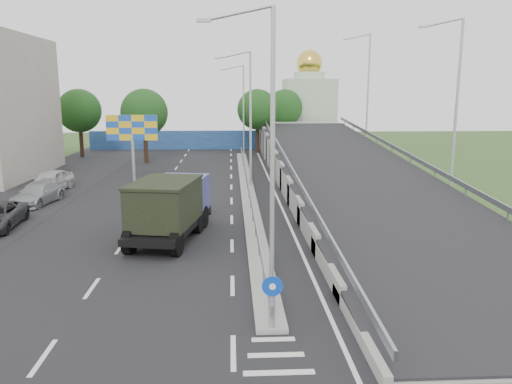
{
  "coord_description": "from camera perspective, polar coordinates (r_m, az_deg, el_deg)",
  "views": [
    {
      "loc": [
        -1.21,
        -11.99,
        7.31
      ],
      "look_at": [
        0.07,
        13.26,
        2.2
      ],
      "focal_mm": 35.0,
      "sensor_mm": 36.0,
      "label": 1
    }
  ],
  "objects": [
    {
      "name": "road_surface",
      "position": [
        32.86,
        -5.95,
        -1.49
      ],
      "size": [
        26.0,
        90.0,
        0.04
      ],
      "primitive_type": "cube",
      "color": "black",
      "rests_on": "ground"
    },
    {
      "name": "billboard",
      "position": [
        40.86,
        -13.98,
        6.71
      ],
      "size": [
        4.0,
        0.24,
        5.5
      ],
      "color": "#B2B5B7",
      "rests_on": "ground"
    },
    {
      "name": "lamp_post_far",
      "position": [
        58.02,
        -1.63,
        9.94
      ],
      "size": [
        2.74,
        0.18,
        10.08
      ],
      "color": "#B2B5B7",
      "rests_on": "median"
    },
    {
      "name": "blue_wall",
      "position": [
        64.34,
        -5.41,
        5.93
      ],
      "size": [
        30.0,
        0.5,
        2.4
      ],
      "primitive_type": "cube",
      "color": "navy",
      "rests_on": "ground"
    },
    {
      "name": "dump_truck",
      "position": [
        25.36,
        -9.75,
        -1.47
      ],
      "size": [
        3.83,
        7.41,
        3.11
      ],
      "rotation": [
        0.0,
        0.0,
        -0.19
      ],
      "color": "black",
      "rests_on": "ground"
    },
    {
      "name": "median_guardrail",
      "position": [
        36.6,
        -0.96,
        1.1
      ],
      "size": [
        0.09,
        44.0,
        0.71
      ],
      "color": "gray",
      "rests_on": "median"
    },
    {
      "name": "parking_strip",
      "position": [
        35.99,
        -27.1,
        -1.57
      ],
      "size": [
        8.0,
        90.0,
        0.05
      ],
      "primitive_type": "cube",
      "color": "black",
      "rests_on": "ground"
    },
    {
      "name": "overpass_ramp",
      "position": [
        37.44,
        10.59,
        2.69
      ],
      "size": [
        10.0,
        50.0,
        3.5
      ],
      "color": "gray",
      "rests_on": "ground"
    },
    {
      "name": "lamp_post_mid",
      "position": [
        38.04,
        -0.93,
        9.16
      ],
      "size": [
        2.74,
        0.18,
        10.08
      ],
      "color": "#B2B5B7",
      "rests_on": "median"
    },
    {
      "name": "lamp_post_near",
      "position": [
        18.1,
        1.3,
        6.66
      ],
      "size": [
        2.74,
        0.18,
        10.08
      ],
      "color": "#B2B5B7",
      "rests_on": "median"
    },
    {
      "name": "sign_bollard",
      "position": [
        15.54,
        1.86,
        -12.41
      ],
      "size": [
        0.64,
        0.23,
        1.67
      ],
      "color": "black",
      "rests_on": "median"
    },
    {
      "name": "tree_ramp_far",
      "position": [
        67.41,
        3.28,
        9.6
      ],
      "size": [
        4.8,
        4.8,
        7.6
      ],
      "color": "black",
      "rests_on": "ground"
    },
    {
      "name": "church",
      "position": [
        72.88,
        6.03,
        9.79
      ],
      "size": [
        7.0,
        7.0,
        13.8
      ],
      "color": "#B2CCAD",
      "rests_on": "ground"
    },
    {
      "name": "tree_median_far",
      "position": [
        60.11,
        0.16,
        9.4
      ],
      "size": [
        4.8,
        4.8,
        7.6
      ],
      "color": "black",
      "rests_on": "ground"
    },
    {
      "name": "tree_left_far",
      "position": [
        59.45,
        -19.54,
        8.73
      ],
      "size": [
        4.8,
        4.8,
        7.6
      ],
      "color": "black",
      "rests_on": "ground"
    },
    {
      "name": "tree_left_mid",
      "position": [
        52.77,
        -12.64,
        8.84
      ],
      "size": [
        4.8,
        4.8,
        7.6
      ],
      "color": "black",
      "rests_on": "ground"
    },
    {
      "name": "median",
      "position": [
        36.72,
        -0.96,
        0.1
      ],
      "size": [
        1.0,
        44.0,
        0.2
      ],
      "primitive_type": "cube",
      "color": "gray",
      "rests_on": "ground"
    },
    {
      "name": "parked_car_d",
      "position": [
        35.84,
        -23.67,
        -0.19
      ],
      "size": [
        2.62,
        4.98,
        1.38
      ],
      "primitive_type": "imported",
      "rotation": [
        0.0,
        0.0,
        -0.15
      ],
      "color": "#979B9F",
      "rests_on": "ground"
    },
    {
      "name": "parked_car_e",
      "position": [
        39.84,
        -22.44,
        1.16
      ],
      "size": [
        2.52,
        4.94,
        1.61
      ],
      "primitive_type": "imported",
      "rotation": [
        0.0,
        0.0,
        -0.13
      ],
      "color": "#B9B8B4",
      "rests_on": "ground"
    },
    {
      "name": "ground",
      "position": [
        14.09,
        2.61,
        -19.83
      ],
      "size": [
        160.0,
        160.0,
        0.0
      ],
      "primitive_type": "plane",
      "color": "#2D4C1E",
      "rests_on": "ground"
    }
  ]
}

